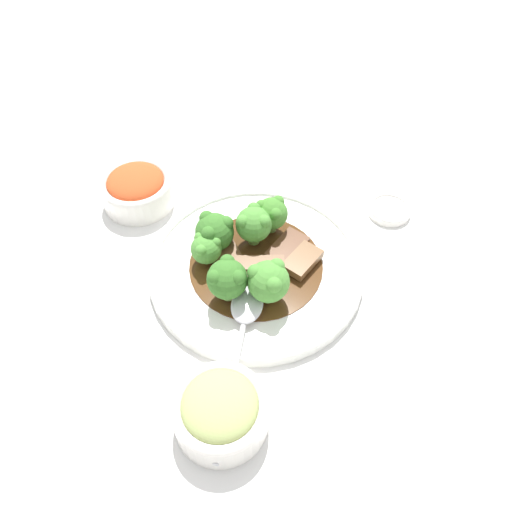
% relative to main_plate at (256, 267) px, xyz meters
% --- Properties ---
extents(ground_plane, '(4.00, 4.00, 0.00)m').
position_rel_main_plate_xyz_m(ground_plane, '(0.00, 0.00, -0.01)').
color(ground_plane, white).
extents(main_plate, '(0.30, 0.30, 0.02)m').
position_rel_main_plate_xyz_m(main_plate, '(0.00, 0.00, 0.00)').
color(main_plate, white).
rests_on(main_plate, ground_plane).
extents(beef_strip_0, '(0.07, 0.05, 0.01)m').
position_rel_main_plate_xyz_m(beef_strip_0, '(-0.00, 0.01, 0.02)').
color(beef_strip_0, brown).
rests_on(beef_strip_0, main_plate).
extents(beef_strip_1, '(0.04, 0.07, 0.01)m').
position_rel_main_plate_xyz_m(beef_strip_1, '(0.03, -0.01, 0.01)').
color(beef_strip_1, brown).
rests_on(beef_strip_1, main_plate).
extents(beef_strip_2, '(0.06, 0.05, 0.01)m').
position_rel_main_plate_xyz_m(beef_strip_2, '(-0.06, 0.03, 0.02)').
color(beef_strip_2, brown).
rests_on(beef_strip_2, main_plate).
extents(beef_strip_3, '(0.07, 0.06, 0.01)m').
position_rel_main_plate_xyz_m(beef_strip_3, '(-0.05, -0.00, 0.01)').
color(beef_strip_3, '#56331E').
rests_on(beef_strip_3, main_plate).
extents(broccoli_floret_0, '(0.05, 0.05, 0.06)m').
position_rel_main_plate_xyz_m(broccoli_floret_0, '(-0.02, -0.04, 0.05)').
color(broccoli_floret_0, '#7FA84C').
rests_on(broccoli_floret_0, main_plate).
extents(broccoli_floret_1, '(0.04, 0.04, 0.04)m').
position_rel_main_plate_xyz_m(broccoli_floret_1, '(0.06, -0.04, 0.03)').
color(broccoli_floret_1, '#7FA84C').
rests_on(broccoli_floret_1, main_plate).
extents(broccoli_floret_2, '(0.05, 0.05, 0.06)m').
position_rel_main_plate_xyz_m(broccoli_floret_2, '(0.02, 0.06, 0.05)').
color(broccoli_floret_2, '#8EB756').
rests_on(broccoli_floret_2, main_plate).
extents(broccoli_floret_3, '(0.05, 0.05, 0.06)m').
position_rel_main_plate_xyz_m(broccoli_floret_3, '(0.06, 0.03, 0.05)').
color(broccoli_floret_3, '#7FA84C').
rests_on(broccoli_floret_3, main_plate).
extents(broccoli_floret_4, '(0.05, 0.05, 0.06)m').
position_rel_main_plate_xyz_m(broccoli_floret_4, '(0.03, -0.06, 0.04)').
color(broccoli_floret_4, '#8EB756').
rests_on(broccoli_floret_4, main_plate).
extents(broccoli_floret_5, '(0.05, 0.05, 0.06)m').
position_rel_main_plate_xyz_m(broccoli_floret_5, '(-0.05, -0.04, 0.04)').
color(broccoli_floret_5, '#7FA84C').
rests_on(broccoli_floret_5, main_plate).
extents(serving_spoon, '(0.16, 0.19, 0.01)m').
position_rel_main_plate_xyz_m(serving_spoon, '(0.06, 0.08, 0.02)').
color(serving_spoon, silver).
rests_on(serving_spoon, main_plate).
extents(side_bowl_kimchi, '(0.11, 0.11, 0.06)m').
position_rel_main_plate_xyz_m(side_bowl_kimchi, '(0.09, -0.21, 0.02)').
color(side_bowl_kimchi, white).
rests_on(side_bowl_kimchi, ground_plane).
extents(side_bowl_appetizer, '(0.11, 0.11, 0.06)m').
position_rel_main_plate_xyz_m(side_bowl_appetizer, '(0.14, 0.17, 0.02)').
color(side_bowl_appetizer, white).
rests_on(side_bowl_appetizer, ground_plane).
extents(sauce_dish, '(0.07, 0.07, 0.01)m').
position_rel_main_plate_xyz_m(sauce_dish, '(-0.24, -0.00, -0.00)').
color(sauce_dish, white).
rests_on(sauce_dish, ground_plane).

